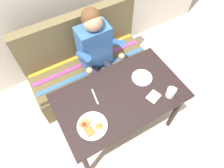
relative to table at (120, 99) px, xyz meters
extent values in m
plane|color=beige|center=(0.00, 0.00, -0.65)|extent=(8.00, 8.00, 0.00)
cube|color=black|center=(0.00, 0.00, 0.06)|extent=(1.20, 0.70, 0.04)
cylinder|color=black|center=(-0.54, -0.29, -0.30)|extent=(0.05, 0.05, 0.69)
cylinder|color=black|center=(0.54, -0.29, -0.30)|extent=(0.05, 0.05, 0.69)
cylinder|color=black|center=(-0.54, 0.29, -0.30)|extent=(0.05, 0.05, 0.69)
cylinder|color=black|center=(0.54, 0.29, -0.30)|extent=(0.05, 0.05, 0.69)
cube|color=brown|center=(0.00, 0.72, -0.45)|extent=(1.44, 0.56, 0.40)
cube|color=brown|center=(0.00, 0.72, -0.22)|extent=(1.40, 0.52, 0.06)
cube|color=brown|center=(0.00, 0.94, 0.08)|extent=(1.44, 0.12, 0.54)
cube|color=#336099|center=(0.00, 0.58, -0.18)|extent=(1.38, 0.05, 0.01)
cube|color=#93387A|center=(0.00, 0.72, -0.18)|extent=(1.38, 0.05, 0.01)
cube|color=orange|center=(0.00, 0.86, -0.18)|extent=(1.38, 0.05, 0.01)
cube|color=#325D9D|center=(0.07, 0.66, 0.11)|extent=(0.34, 0.22, 0.48)
sphere|color=tan|center=(0.07, 0.64, 0.44)|extent=(0.19, 0.19, 0.19)
sphere|color=brown|center=(0.07, 0.67, 0.47)|extent=(0.19, 0.19, 0.19)
cylinder|color=#325D9D|center=(-0.12, 0.52, 0.18)|extent=(0.07, 0.29, 0.23)
cylinder|color=#325D9D|center=(0.26, 0.52, 0.18)|extent=(0.07, 0.29, 0.23)
sphere|color=tan|center=(-0.12, 0.40, 0.08)|extent=(0.07, 0.07, 0.07)
sphere|color=tan|center=(0.26, 0.40, 0.08)|extent=(0.07, 0.07, 0.07)
cylinder|color=#232333|center=(-0.01, 0.49, -0.13)|extent=(0.09, 0.34, 0.09)
cylinder|color=#232333|center=(-0.01, 0.32, -0.39)|extent=(0.08, 0.08, 0.52)
cube|color=black|center=(-0.01, 0.26, -0.62)|extent=(0.09, 0.20, 0.05)
cylinder|color=#232333|center=(0.16, 0.49, -0.13)|extent=(0.09, 0.34, 0.09)
cylinder|color=#232333|center=(0.16, 0.32, -0.39)|extent=(0.08, 0.08, 0.52)
cube|color=black|center=(0.16, 0.26, -0.62)|extent=(0.09, 0.20, 0.05)
cylinder|color=white|center=(-0.36, -0.14, 0.09)|extent=(0.26, 0.26, 0.02)
cube|color=olive|center=(-0.40, -0.18, 0.11)|extent=(0.08, 0.09, 0.02)
cube|color=olive|center=(-0.41, -0.10, 0.11)|extent=(0.10, 0.09, 0.02)
sphere|color=red|center=(-0.42, -0.11, 0.12)|extent=(0.04, 0.04, 0.04)
ellipsoid|color=#CC6623|center=(-0.32, -0.18, 0.11)|extent=(0.06, 0.05, 0.02)
cylinder|color=white|center=(0.29, 0.06, 0.09)|extent=(0.20, 0.20, 0.01)
ellipsoid|color=white|center=(0.29, 0.06, 0.10)|extent=(0.09, 0.08, 0.01)
sphere|color=yellow|center=(0.29, 0.05, 0.11)|extent=(0.03, 0.03, 0.03)
cylinder|color=white|center=(0.39, -0.23, 0.13)|extent=(0.08, 0.08, 0.10)
cylinder|color=brown|center=(0.39, -0.23, 0.17)|extent=(0.07, 0.07, 0.01)
torus|color=white|center=(0.45, -0.23, 0.14)|extent=(0.05, 0.01, 0.05)
cube|color=silver|center=(0.26, -0.17, 0.09)|extent=(0.15, 0.13, 0.01)
cube|color=silver|center=(-0.21, 0.10, 0.08)|extent=(0.04, 0.17, 0.00)
camera|label=1|loc=(-0.55, -0.80, 1.71)|focal=32.78mm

